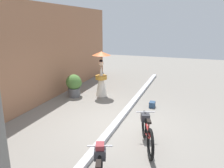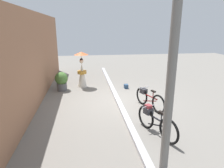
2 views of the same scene
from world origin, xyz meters
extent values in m
plane|color=gray|center=(0.00, 0.00, 0.00)|extent=(30.00, 30.00, 0.00)
cube|color=#9E6B4C|center=(0.00, 3.53, 1.90)|extent=(14.00, 0.40, 3.80)
cube|color=#B2B2B7|center=(0.00, 0.00, 0.06)|extent=(14.00, 0.20, 0.12)
torus|color=black|center=(-2.41, -0.50, 0.38)|extent=(0.73, 0.33, 0.75)
cube|color=black|center=(-3.06, -0.75, 0.81)|extent=(0.24, 0.16, 0.05)
cylinder|color=silver|center=(-2.50, -0.54, 0.79)|extent=(0.20, 0.46, 0.03)
cube|color=#333338|center=(-2.50, -0.54, 0.63)|extent=(0.32, 0.30, 0.20)
cube|color=maroon|center=(-2.50, -0.54, 0.76)|extent=(0.24, 0.22, 0.14)
torus|color=black|center=(-0.40, -0.96, 0.37)|extent=(0.72, 0.31, 0.74)
torus|color=black|center=(-1.40, -1.31, 0.37)|extent=(0.72, 0.31, 0.74)
cube|color=maroon|center=(-0.90, -1.13, 0.52)|extent=(0.85, 0.33, 0.04)
cube|color=maroon|center=(-0.90, -1.13, 0.32)|extent=(0.74, 0.29, 0.28)
cylinder|color=maroon|center=(-1.08, -1.20, 0.63)|extent=(0.03, 0.03, 0.30)
cube|color=black|center=(-1.08, -1.20, 0.78)|extent=(0.24, 0.16, 0.05)
cylinder|color=silver|center=(-0.50, -0.99, 0.77)|extent=(0.19, 0.46, 0.03)
cube|color=#333338|center=(-0.50, -0.99, 0.62)|extent=(0.32, 0.29, 0.20)
cone|color=silver|center=(2.53, 1.55, 0.66)|extent=(0.48, 0.48, 1.32)
cylinder|color=#C1842D|center=(2.53, 1.55, 0.82)|extent=(0.49, 0.49, 0.16)
sphere|color=beige|center=(2.53, 1.55, 1.43)|extent=(0.21, 0.21, 0.21)
sphere|color=black|center=(2.53, 1.55, 1.50)|extent=(0.16, 0.16, 0.16)
cylinder|color=olive|center=(2.59, 1.55, 1.55)|extent=(0.02, 0.02, 0.55)
cone|color=orange|center=(2.59, 1.55, 1.83)|extent=(0.78, 0.78, 0.16)
cylinder|color=#59595B|center=(2.03, 2.61, 0.19)|extent=(0.51, 0.51, 0.37)
sphere|color=#4C7A38|center=(2.03, 2.61, 0.64)|extent=(0.65, 0.65, 0.65)
sphere|color=#4C7A38|center=(2.19, 2.51, 0.55)|extent=(0.36, 0.36, 0.36)
cube|color=navy|center=(1.90, -0.77, 0.11)|extent=(0.28, 0.20, 0.21)
cube|color=#243951|center=(1.90, -0.83, 0.16)|extent=(0.24, 0.07, 0.08)
camera|label=1|loc=(-5.97, -2.05, 3.04)|focal=35.75mm
camera|label=2|loc=(-7.99, 1.39, 3.17)|focal=31.52mm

